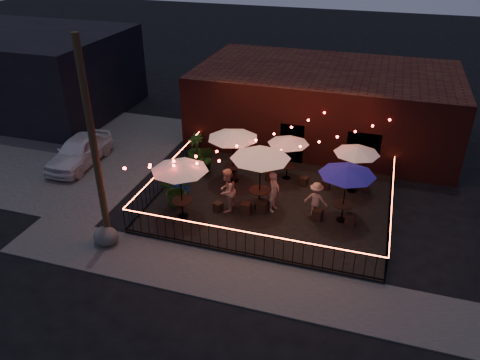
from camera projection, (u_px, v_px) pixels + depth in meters
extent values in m
plane|color=black|center=(259.00, 228.00, 19.13)|extent=(110.00, 110.00, 0.00)
cube|color=black|center=(271.00, 202.00, 20.76)|extent=(10.00, 8.00, 0.15)
cube|color=#3F3C3A|center=(235.00, 278.00, 16.41)|extent=(18.00, 2.50, 0.05)
cube|color=#3F3C3A|center=(68.00, 150.00, 25.61)|extent=(11.00, 12.00, 0.02)
cube|color=#3C1410|center=(325.00, 104.00, 26.22)|extent=(14.00, 8.00, 4.00)
cube|color=black|center=(292.00, 144.00, 23.69)|extent=(1.20, 0.24, 2.20)
cube|color=black|center=(364.00, 144.00, 22.53)|extent=(1.60, 0.24, 1.20)
cube|color=black|center=(28.00, 71.00, 30.14)|extent=(12.00, 9.00, 5.00)
cylinder|color=#3B2D18|center=(94.00, 149.00, 16.43)|extent=(0.26, 0.26, 8.00)
cube|color=black|center=(245.00, 253.00, 17.35)|extent=(10.00, 0.04, 0.04)
cube|color=black|center=(245.00, 232.00, 16.90)|extent=(10.00, 0.04, 0.04)
cube|color=#FF542A|center=(245.00, 232.00, 16.89)|extent=(10.00, 0.03, 0.02)
cube|color=black|center=(168.00, 182.00, 22.00)|extent=(0.04, 8.00, 0.04)
cube|color=black|center=(167.00, 165.00, 21.55)|extent=(0.04, 8.00, 0.04)
cube|color=#FF542A|center=(167.00, 165.00, 21.53)|extent=(0.03, 8.00, 0.02)
cube|color=black|center=(389.00, 218.00, 19.37)|extent=(0.04, 8.00, 0.04)
cube|color=black|center=(392.00, 199.00, 18.92)|extent=(0.04, 8.00, 0.04)
cube|color=#FF542A|center=(392.00, 198.00, 18.91)|extent=(0.03, 8.00, 0.02)
cylinder|color=black|center=(183.00, 216.00, 19.62)|extent=(0.47, 0.47, 0.03)
cylinder|color=black|center=(182.00, 208.00, 19.44)|extent=(0.06, 0.06, 0.76)
cylinder|color=black|center=(182.00, 200.00, 19.25)|extent=(0.85, 0.85, 0.04)
cylinder|color=black|center=(181.00, 190.00, 19.01)|extent=(0.05, 0.05, 2.54)
cone|color=silver|center=(179.00, 166.00, 18.47)|extent=(2.80, 2.80, 0.37)
cylinder|color=black|center=(233.00, 180.00, 22.30)|extent=(0.47, 0.47, 0.03)
cylinder|color=black|center=(233.00, 173.00, 22.11)|extent=(0.06, 0.06, 0.77)
cylinder|color=black|center=(233.00, 166.00, 21.92)|extent=(0.86, 0.86, 0.04)
cylinder|color=black|center=(233.00, 157.00, 21.68)|extent=(0.05, 0.05, 2.57)
cone|color=silver|center=(233.00, 134.00, 21.13)|extent=(2.59, 2.59, 0.37)
cylinder|color=black|center=(259.00, 207.00, 20.25)|extent=(0.50, 0.50, 0.03)
cylinder|color=black|center=(259.00, 199.00, 20.05)|extent=(0.07, 0.07, 0.82)
cylinder|color=black|center=(260.00, 190.00, 19.84)|extent=(0.91, 0.91, 0.05)
cylinder|color=black|center=(260.00, 180.00, 19.59)|extent=(0.05, 0.05, 2.74)
cone|color=silver|center=(261.00, 154.00, 19.00)|extent=(3.12, 3.12, 0.40)
cylinder|color=black|center=(286.00, 178.00, 22.54)|extent=(0.39, 0.39, 0.03)
cylinder|color=black|center=(287.00, 172.00, 22.39)|extent=(0.05, 0.05, 0.63)
cylinder|color=black|center=(287.00, 166.00, 22.23)|extent=(0.70, 0.70, 0.04)
cylinder|color=black|center=(287.00, 158.00, 22.04)|extent=(0.04, 0.04, 2.11)
cone|color=silver|center=(288.00, 140.00, 21.59)|extent=(2.16, 2.16, 0.31)
cylinder|color=black|center=(341.00, 220.00, 19.38)|extent=(0.46, 0.46, 0.03)
cylinder|color=black|center=(342.00, 212.00, 19.20)|extent=(0.06, 0.06, 0.74)
cylinder|color=black|center=(343.00, 204.00, 19.01)|extent=(0.83, 0.83, 0.04)
cylinder|color=black|center=(345.00, 194.00, 18.78)|extent=(0.05, 0.05, 2.48)
cone|color=navy|center=(348.00, 171.00, 18.25)|extent=(2.36, 2.36, 0.36)
cylinder|color=black|center=(352.00, 191.00, 21.46)|extent=(0.41, 0.41, 0.03)
cylinder|color=black|center=(352.00, 184.00, 21.30)|extent=(0.06, 0.06, 0.66)
cylinder|color=black|center=(353.00, 178.00, 21.14)|extent=(0.74, 0.74, 0.04)
cylinder|color=black|center=(354.00, 170.00, 20.93)|extent=(0.04, 0.04, 2.21)
cone|color=silver|center=(357.00, 150.00, 20.46)|extent=(2.03, 2.03, 0.32)
cube|color=black|center=(178.00, 201.00, 20.19)|extent=(0.56, 0.56, 0.50)
cube|color=black|center=(218.00, 207.00, 19.91)|extent=(0.44, 0.44, 0.40)
cube|color=black|center=(201.00, 166.00, 23.20)|extent=(0.36, 0.36, 0.42)
cube|color=black|center=(231.00, 175.00, 22.27)|extent=(0.46, 0.46, 0.47)
cube|color=black|center=(246.00, 208.00, 19.74)|extent=(0.41, 0.41, 0.48)
cube|color=black|center=(263.00, 206.00, 19.85)|extent=(0.48, 0.48, 0.50)
cube|color=black|center=(269.00, 175.00, 22.33)|extent=(0.48, 0.48, 0.45)
cube|color=black|center=(304.00, 181.00, 21.86)|extent=(0.38, 0.38, 0.40)
cube|color=black|center=(318.00, 214.00, 19.35)|extent=(0.46, 0.46, 0.46)
cube|color=black|center=(350.00, 219.00, 19.01)|extent=(0.44, 0.44, 0.46)
cube|color=black|center=(326.00, 184.00, 21.58)|extent=(0.39, 0.39, 0.43)
cube|color=black|center=(365.00, 185.00, 21.44)|extent=(0.45, 0.45, 0.48)
imported|color=tan|center=(274.00, 192.00, 19.64)|extent=(0.50, 0.69, 1.79)
imported|color=tan|center=(227.00, 190.00, 19.57)|extent=(0.84, 1.03, 1.96)
imported|color=#D7A090|center=(316.00, 199.00, 19.35)|extent=(1.05, 0.67, 1.54)
imported|color=#113910|center=(177.00, 190.00, 20.07)|extent=(1.44, 1.28, 1.48)
imported|color=#19390D|center=(206.00, 159.00, 22.59)|extent=(0.99, 0.87, 1.53)
imported|color=#0B3B0B|center=(196.00, 149.00, 23.62)|extent=(1.12, 1.12, 1.55)
cube|color=#143EC0|center=(180.00, 183.00, 21.19)|extent=(0.69, 0.49, 0.91)
cube|color=silver|center=(180.00, 174.00, 20.96)|extent=(0.74, 0.54, 0.06)
ellipsoid|color=#4D4C47|center=(106.00, 236.00, 18.02)|extent=(1.15, 1.07, 0.74)
imported|color=silver|center=(79.00, 151.00, 23.81)|extent=(1.94, 4.46, 1.50)
imported|color=#95949B|center=(74.00, 116.00, 28.22)|extent=(1.68, 4.36, 1.42)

